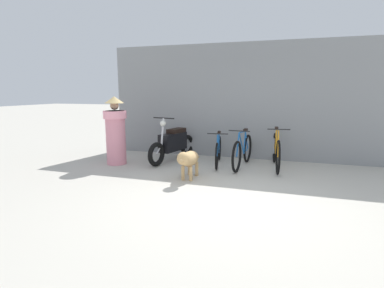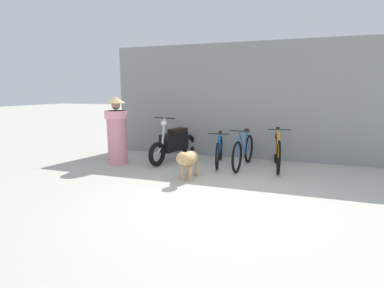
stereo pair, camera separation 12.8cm
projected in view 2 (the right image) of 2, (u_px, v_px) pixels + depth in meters
ground_plane at (224, 200)px, 4.73m from camera, size 60.00×60.00×0.00m
shop_wall_back at (253, 102)px, 7.49m from camera, size 7.46×0.20×2.89m
bicycle_0 at (219, 151)px, 6.98m from camera, size 0.46×1.56×0.79m
bicycle_1 at (243, 152)px, 6.74m from camera, size 0.46×1.69×0.88m
bicycle_2 at (277, 152)px, 6.64m from camera, size 0.46×1.80×0.93m
motorcycle at (174, 143)px, 7.38m from camera, size 0.65×1.87×1.10m
stray_dog at (188, 159)px, 5.82m from camera, size 0.30×1.11×0.60m
person_in_robes at (117, 130)px, 7.04m from camera, size 0.56×0.56×1.59m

